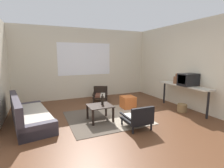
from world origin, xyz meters
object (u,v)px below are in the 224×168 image
(armchair_by_window, at_px, (100,94))
(console_shelf, at_px, (184,88))
(armchair_striped_foreground, at_px, (138,118))
(ottoman_orange, at_px, (128,102))
(coffee_table, at_px, (100,108))
(couch, at_px, (28,116))
(crt_television, at_px, (188,80))
(clay_vase, at_px, (177,80))
(wicker_basket, at_px, (182,108))
(glass_bottle, at_px, (102,100))

(armchair_by_window, height_order, console_shelf, console_shelf)
(armchair_striped_foreground, distance_m, ottoman_orange, 1.57)
(coffee_table, bearing_deg, couch, 163.67)
(coffee_table, bearing_deg, armchair_by_window, 69.56)
(ottoman_orange, bearing_deg, coffee_table, -150.78)
(armchair_striped_foreground, bearing_deg, console_shelf, 17.23)
(crt_television, relative_size, clay_vase, 1.71)
(armchair_striped_foreground, relative_size, wicker_basket, 2.27)
(console_shelf, bearing_deg, wicker_basket, -137.96)
(coffee_table, height_order, armchair_striped_foreground, armchair_striped_foreground)
(crt_television, relative_size, glass_bottle, 1.97)
(couch, height_order, armchair_by_window, couch)
(glass_bottle, xyz_separation_m, wicker_basket, (2.40, -0.40, -0.41))
(couch, bearing_deg, armchair_by_window, 30.04)
(ottoman_orange, xyz_separation_m, console_shelf, (1.46, -0.84, 0.51))
(console_shelf, distance_m, clay_vase, 0.36)
(couch, distance_m, clay_vase, 4.40)
(glass_bottle, height_order, wicker_basket, glass_bottle)
(ottoman_orange, bearing_deg, armchair_by_window, 112.79)
(coffee_table, bearing_deg, console_shelf, -3.76)
(console_shelf, relative_size, clay_vase, 5.75)
(couch, distance_m, ottoman_orange, 2.87)
(armchair_striped_foreground, bearing_deg, ottoman_orange, 69.02)
(armchair_by_window, distance_m, clay_vase, 2.70)
(armchair_by_window, xyz_separation_m, console_shelf, (1.96, -2.03, 0.45))
(clay_vase, bearing_deg, couch, 175.14)
(crt_television, relative_size, wicker_basket, 1.94)
(couch, height_order, clay_vase, clay_vase)
(ottoman_orange, height_order, clay_vase, clay_vase)
(crt_television, bearing_deg, ottoman_orange, 145.69)
(glass_bottle, bearing_deg, wicker_basket, -9.36)
(ottoman_orange, bearing_deg, crt_television, -34.31)
(couch, bearing_deg, ottoman_orange, 3.53)
(coffee_table, xyz_separation_m, ottoman_orange, (1.19, 0.67, -0.14))
(couch, relative_size, glass_bottle, 7.66)
(armchair_by_window, height_order, glass_bottle, glass_bottle)
(couch, xyz_separation_m, armchair_by_window, (2.37, 1.37, 0.03))
(console_shelf, distance_m, glass_bottle, 2.57)
(ottoman_orange, bearing_deg, clay_vase, -20.46)
(crt_television, bearing_deg, couch, 169.30)
(glass_bottle, distance_m, wicker_basket, 2.47)
(couch, bearing_deg, crt_television, -10.70)
(console_shelf, xyz_separation_m, clay_vase, (0.00, 0.30, 0.21))
(crt_television, bearing_deg, console_shelf, 88.81)
(console_shelf, bearing_deg, clay_vase, 90.00)
(crt_television, xyz_separation_m, wicker_basket, (-0.15, 0.01, -0.85))
(coffee_table, distance_m, glass_bottle, 0.23)
(crt_television, distance_m, glass_bottle, 2.62)
(armchair_by_window, distance_m, armchair_striped_foreground, 2.66)
(ottoman_orange, xyz_separation_m, wicker_basket, (1.31, -0.98, -0.07))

